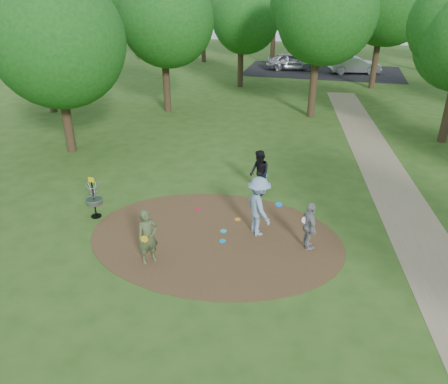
# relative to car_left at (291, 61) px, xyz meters

# --- Properties ---
(ground) EXTENTS (100.00, 100.00, 0.00)m
(ground) POSITION_rel_car_left_xyz_m (0.94, -29.98, -0.77)
(ground) COLOR #2D5119
(ground) RESTS_ON ground
(dirt_clearing) EXTENTS (8.40, 8.40, 0.02)m
(dirt_clearing) POSITION_rel_car_left_xyz_m (0.94, -29.98, -0.76)
(dirt_clearing) COLOR #47301C
(dirt_clearing) RESTS_ON ground
(footpath) EXTENTS (7.55, 39.89, 0.01)m
(footpath) POSITION_rel_car_left_xyz_m (7.44, -27.98, -0.76)
(footpath) COLOR #8C7A5B
(footpath) RESTS_ON ground
(parking_lot) EXTENTS (14.00, 8.00, 0.01)m
(parking_lot) POSITION_rel_car_left_xyz_m (2.94, 0.02, -0.76)
(parking_lot) COLOR black
(parking_lot) RESTS_ON ground
(player_observer_with_disc) EXTENTS (0.73, 0.74, 1.73)m
(player_observer_with_disc) POSITION_rel_car_left_xyz_m (-0.61, -31.76, 0.09)
(player_observer_with_disc) COLOR #485A34
(player_observer_with_disc) RESTS_ON ground
(player_throwing_with_disc) EXTENTS (1.49, 1.51, 2.04)m
(player_throwing_with_disc) POSITION_rel_car_left_xyz_m (2.26, -29.37, 0.25)
(player_throwing_with_disc) COLOR #819EC0
(player_throwing_with_disc) RESTS_ON ground
(player_walking_with_disc) EXTENTS (1.05, 1.10, 1.80)m
(player_walking_with_disc) POSITION_rel_car_left_xyz_m (1.76, -26.42, 0.13)
(player_walking_with_disc) COLOR black
(player_walking_with_disc) RESTS_ON ground
(player_waiting_with_disc) EXTENTS (0.76, 1.02, 1.60)m
(player_waiting_with_disc) POSITION_rel_car_left_xyz_m (3.94, -29.87, 0.03)
(player_waiting_with_disc) COLOR gray
(player_waiting_with_disc) RESTS_ON ground
(disc_ground_cyan) EXTENTS (0.22, 0.22, 0.02)m
(disc_ground_cyan) POSITION_rel_car_left_xyz_m (1.12, -29.56, -0.74)
(disc_ground_cyan) COLOR #19BBCE
(disc_ground_cyan) RESTS_ON dirt_clearing
(disc_ground_blue) EXTENTS (0.22, 0.22, 0.02)m
(disc_ground_blue) POSITION_rel_car_left_xyz_m (1.25, -30.17, -0.74)
(disc_ground_blue) COLOR #0D8EE1
(disc_ground_blue) RESTS_ON dirt_clearing
(disc_ground_red) EXTENTS (0.22, 0.22, 0.02)m
(disc_ground_red) POSITION_rel_car_left_xyz_m (-0.20, -28.27, -0.74)
(disc_ground_red) COLOR red
(disc_ground_red) RESTS_ON dirt_clearing
(car_left) EXTENTS (4.80, 2.77, 1.54)m
(car_left) POSITION_rel_car_left_xyz_m (0.00, 0.00, 0.00)
(car_left) COLOR #A5A6AC
(car_left) RESTS_ON ground
(car_right) EXTENTS (4.73, 2.66, 1.48)m
(car_right) POSITION_rel_car_left_xyz_m (5.68, -0.40, -0.03)
(car_right) COLOR #9D9FA4
(car_right) RESTS_ON ground
(disc_ground_orange) EXTENTS (0.22, 0.22, 0.02)m
(disc_ground_orange) POSITION_rel_car_left_xyz_m (1.41, -28.67, -0.74)
(disc_ground_orange) COLOR orange
(disc_ground_orange) RESTS_ON dirt_clearing
(disc_golf_basket) EXTENTS (0.63, 0.63, 1.54)m
(disc_golf_basket) POSITION_rel_car_left_xyz_m (-3.56, -29.68, 0.11)
(disc_golf_basket) COLOR black
(disc_golf_basket) RESTS_ON ground
(tree_ring) EXTENTS (36.98, 45.61, 9.35)m
(tree_ring) POSITION_rel_car_left_xyz_m (2.79, -20.65, 4.47)
(tree_ring) COLOR #332316
(tree_ring) RESTS_ON ground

